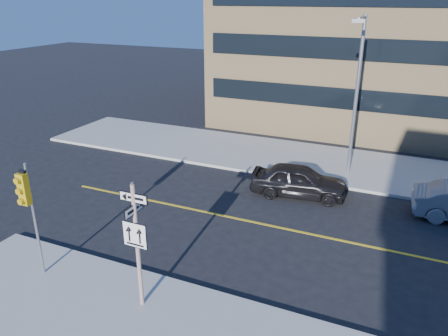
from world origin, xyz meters
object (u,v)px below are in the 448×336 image
at_px(sign_pole, 137,239).
at_px(parked_car_a, 299,181).
at_px(streetlight_a, 357,87).
at_px(traffic_signal, 26,198).

distance_m(sign_pole, parked_car_a, 10.29).
relative_size(sign_pole, streetlight_a, 0.51).
xyz_separation_m(traffic_signal, parked_car_a, (6.26, 10.04, -2.26)).
distance_m(traffic_signal, parked_car_a, 12.05).
bearing_deg(sign_pole, streetlight_a, 73.23).
bearing_deg(sign_pole, traffic_signal, -177.89).
bearing_deg(sign_pole, parked_car_a, 77.16).
bearing_deg(parked_car_a, sign_pole, 159.09).
xyz_separation_m(parked_car_a, streetlight_a, (1.74, 3.37, 3.98)).
distance_m(traffic_signal, streetlight_a, 15.72).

